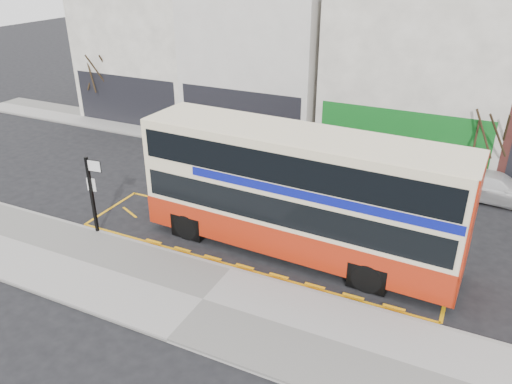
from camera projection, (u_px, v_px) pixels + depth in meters
The scene contains 15 objects.
ground at pixel (236, 266), 17.83m from camera, with size 120.00×120.00×0.00m, color black.
pavement at pixel (203, 301), 15.93m from camera, with size 40.00×4.00×0.15m, color #989490.
kerb at pixel (231, 269), 17.49m from camera, with size 40.00×0.15×0.15m, color gray.
far_pavement at pixel (331, 159), 26.72m from camera, with size 50.00×3.00×0.15m, color #989490.
road_markings at pixel (255, 244), 19.12m from camera, with size 14.00×3.40×0.01m, color orange, non-canonical shape.
terrace_far_left at pixel (159, 39), 33.10m from camera, with size 8.00×8.01×10.80m.
terrace_left at pixel (269, 40), 29.79m from camera, with size 8.00×8.01×11.80m.
terrace_green_shop at pixel (424, 57), 26.42m from camera, with size 9.00×8.01×11.30m.
double_decker_bus at pixel (299, 192), 17.68m from camera, with size 11.70×3.15×4.63m.
bus_stop_post at pixel (92, 188), 18.92m from camera, with size 0.79×0.16×3.14m.
car_silver at pixel (192, 139), 27.91m from camera, with size 1.54×3.83×1.30m, color silver.
car_grey at pixel (304, 166), 24.42m from camera, with size 1.34×3.85×1.27m, color #3A3E41.
car_white at pixel (495, 188), 22.20m from camera, with size 1.79×4.41×1.28m, color white.
street_tree_left at pixel (99, 61), 31.51m from camera, with size 2.59×2.59×5.60m.
street_tree_right at pixel (494, 120), 22.28m from camera, with size 2.26×2.26×4.87m.
Camera 1 is at (7.04, -13.12, 10.17)m, focal length 35.00 mm.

